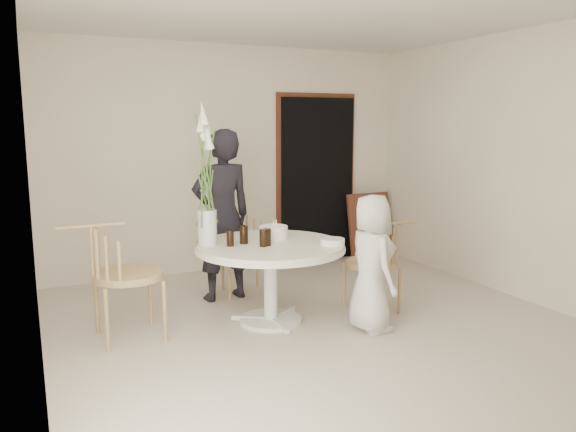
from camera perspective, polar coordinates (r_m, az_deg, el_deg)
name	(u,v)px	position (r m, az deg, el deg)	size (l,w,h in m)	color
ground	(318,325)	(5.11, 3.05, -11.00)	(4.50, 4.50, 0.00)	beige
room_shell	(319,142)	(4.79, 3.22, 7.48)	(4.50, 4.50, 4.50)	silver
doorway	(317,180)	(7.30, 2.97, 3.65)	(1.00, 0.10, 2.10)	black
door_trim	(316,175)	(7.33, 2.83, 4.15)	(1.12, 0.03, 2.22)	maroon
table	(270,256)	(5.00, -1.80, -4.06)	(1.33, 1.33, 0.73)	silver
picture_frame	(370,226)	(7.52, 8.33, -1.00)	(0.66, 0.04, 0.87)	maroon
chair_far	(241,241)	(6.00, -4.78, -2.54)	(0.51, 0.54, 0.84)	tan
chair_right	(383,253)	(5.47, 9.64, -3.74)	(0.54, 0.51, 0.85)	tan
chair_left	(110,264)	(4.80, -17.60, -4.71)	(0.62, 0.58, 1.00)	tan
girl	(222,216)	(5.67, -6.72, 0.05)	(0.63, 0.41, 1.73)	black
boy	(371,263)	(4.88, 8.47, -4.77)	(0.58, 0.38, 1.19)	silver
birthday_cake	(274,233)	(5.13, -1.48, -1.70)	(0.26, 0.26, 0.17)	white
cola_tumbler_a	(263,238)	(4.83, -2.51, -2.24)	(0.07, 0.07, 0.15)	black
cola_tumbler_b	(267,237)	(4.87, -2.14, -2.16)	(0.07, 0.07, 0.15)	black
cola_tumbler_c	(230,238)	(4.87, -5.90, -2.27)	(0.06, 0.06, 0.14)	black
cola_tumbler_d	(244,235)	(4.96, -4.51, -1.90)	(0.08, 0.08, 0.16)	black
plate_stack	(332,242)	(4.93, 4.54, -2.60)	(0.21, 0.21, 0.05)	white
flower_vase	(206,187)	(4.87, -8.30, 2.98)	(0.17, 0.17, 1.23)	silver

